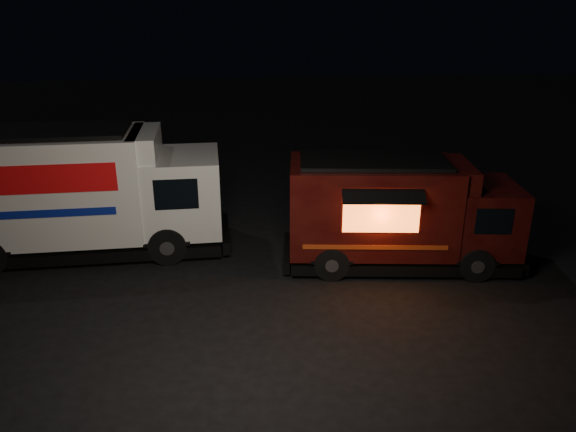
% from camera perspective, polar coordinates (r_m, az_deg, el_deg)
% --- Properties ---
extents(ground, '(80.00, 80.00, 0.00)m').
position_cam_1_polar(ground, '(13.69, -0.99, -7.87)').
color(ground, black).
rests_on(ground, ground).
extents(white_truck, '(7.76, 2.82, 3.49)m').
position_cam_1_polar(white_truck, '(16.28, -19.92, 2.36)').
color(white_truck, silver).
rests_on(white_truck, ground).
extents(red_truck, '(6.43, 3.05, 2.88)m').
position_cam_1_polar(red_truck, '(14.96, 11.52, 0.36)').
color(red_truck, '#3D0E0B').
rests_on(red_truck, ground).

